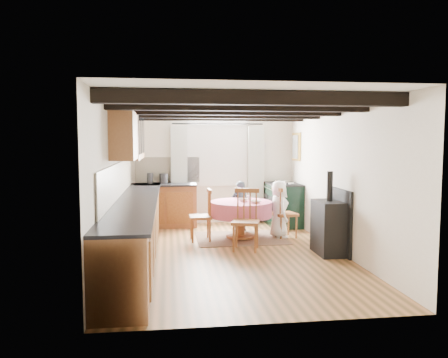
{
  "coord_description": "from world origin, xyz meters",
  "views": [
    {
      "loc": [
        -0.99,
        -6.89,
        1.83
      ],
      "look_at": [
        0.0,
        0.8,
        1.15
      ],
      "focal_mm": 35.05,
      "sensor_mm": 36.0,
      "label": 1
    }
  ],
  "objects": [
    {
      "name": "chair_left",
      "position": [
        -0.41,
        1.0,
        0.48
      ],
      "size": [
        0.44,
        0.42,
        0.95
      ],
      "primitive_type": null,
      "rotation": [
        0.0,
        0.0,
        -1.55
      ],
      "color": "brown",
      "rests_on": "floor"
    },
    {
      "name": "wall_cabinet_solid",
      "position": [
        -1.63,
        -0.3,
        1.9
      ],
      "size": [
        0.34,
        0.9,
        0.7
      ],
      "primitive_type": "cube",
      "color": "brown",
      "rests_on": "wall_left"
    },
    {
      "name": "worktop_left",
      "position": [
        -1.48,
        0.0,
        0.9
      ],
      "size": [
        0.64,
        5.3,
        0.04
      ],
      "primitive_type": "cube",
      "color": "black",
      "rests_on": "base_cabinet_left"
    },
    {
      "name": "wall_plate",
      "position": [
        1.05,
        2.72,
        1.7
      ],
      "size": [
        0.3,
        0.02,
        0.3
      ],
      "primitive_type": "cylinder",
      "rotation": [
        1.57,
        0.0,
        0.0
      ],
      "color": "silver",
      "rests_on": "wall_back"
    },
    {
      "name": "chair_near",
      "position": [
        0.29,
        0.19,
        0.52
      ],
      "size": [
        0.56,
        0.57,
        1.03
      ],
      "primitive_type": null,
      "rotation": [
        0.0,
        0.0,
        -0.29
      ],
      "color": "brown",
      "rests_on": "floor"
    },
    {
      "name": "curtain_right",
      "position": [
        0.95,
        2.65,
        1.1
      ],
      "size": [
        0.35,
        0.1,
        2.1
      ],
      "primitive_type": "cube",
      "color": "beige",
      "rests_on": "wall_back"
    },
    {
      "name": "canister_tall",
      "position": [
        -1.37,
        2.5,
        1.03
      ],
      "size": [
        0.13,
        0.13,
        0.23
      ],
      "primitive_type": "cylinder",
      "color": "#262628",
      "rests_on": "worktop_back"
    },
    {
      "name": "cast_iron_stove",
      "position": [
        1.58,
        -0.21,
        0.67
      ],
      "size": [
        0.4,
        0.67,
        1.34
      ],
      "primitive_type": null,
      "color": "black",
      "rests_on": "floor"
    },
    {
      "name": "curtain_left",
      "position": [
        -0.75,
        2.65,
        1.1
      ],
      "size": [
        0.35,
        0.1,
        2.1
      ],
      "primitive_type": "cube",
      "color": "beige",
      "rests_on": "wall_back"
    },
    {
      "name": "ceiling",
      "position": [
        0.0,
        0.0,
        2.4
      ],
      "size": [
        3.6,
        5.5,
        0.0
      ],
      "primitive_type": "cube",
      "color": "white",
      "rests_on": "ground"
    },
    {
      "name": "child_right",
      "position": [
        1.08,
        1.06,
        0.54
      ],
      "size": [
        0.38,
        0.55,
        1.08
      ],
      "primitive_type": "imported",
      "rotation": [
        0.0,
        0.0,
        1.64
      ],
      "color": "white",
      "rests_on": "floor"
    },
    {
      "name": "splash_back",
      "position": [
        -1.0,
        2.73,
        1.2
      ],
      "size": [
        1.4,
        0.02,
        0.55
      ],
      "primitive_type": "cube",
      "color": "beige",
      "rests_on": "wall_back"
    },
    {
      "name": "window_frame",
      "position": [
        0.1,
        2.73,
        1.6
      ],
      "size": [
        1.34,
        0.03,
        1.54
      ],
      "primitive_type": "cube",
      "color": "white",
      "rests_on": "wall_back"
    },
    {
      "name": "beam_d",
      "position": [
        0.0,
        1.0,
        2.31
      ],
      "size": [
        3.6,
        0.16,
        0.16
      ],
      "primitive_type": "cube",
      "color": "black",
      "rests_on": "ceiling"
    },
    {
      "name": "floor",
      "position": [
        0.0,
        0.0,
        0.0
      ],
      "size": [
        3.6,
        5.5,
        0.0
      ],
      "primitive_type": "cube",
      "color": "#A46D3D",
      "rests_on": "ground"
    },
    {
      "name": "worktop_back",
      "position": [
        -1.05,
        2.43,
        0.9
      ],
      "size": [
        1.3,
        0.64,
        0.04
      ],
      "primitive_type": "cube",
      "color": "black",
      "rests_on": "base_cabinet_back"
    },
    {
      "name": "beam_c",
      "position": [
        0.0,
        0.0,
        2.31
      ],
      "size": [
        3.6,
        0.16,
        0.16
      ],
      "primitive_type": "cube",
      "color": "black",
      "rests_on": "ceiling"
    },
    {
      "name": "cup",
      "position": [
        0.54,
        1.3,
        0.74
      ],
      "size": [
        0.13,
        0.13,
        0.09
      ],
      "primitive_type": "imported",
      "rotation": [
        0.0,
        0.0,
        0.68
      ],
      "color": "silver",
      "rests_on": "dining_table"
    },
    {
      "name": "dining_table",
      "position": [
        0.36,
        1.09,
        0.35
      ],
      "size": [
        1.16,
        1.16,
        0.7
      ],
      "primitive_type": null,
      "color": "#B5436D",
      "rests_on": "floor"
    },
    {
      "name": "wall_front",
      "position": [
        0.0,
        -2.75,
        1.2
      ],
      "size": [
        3.6,
        0.0,
        2.4
      ],
      "primitive_type": "cube",
      "color": "silver",
      "rests_on": "ground"
    },
    {
      "name": "aga_range",
      "position": [
        1.47,
        2.22,
        0.47
      ],
      "size": [
        0.66,
        1.02,
        0.94
      ],
      "primitive_type": null,
      "color": "black",
      "rests_on": "floor"
    },
    {
      "name": "bowl_a",
      "position": [
        0.58,
        0.84,
        0.72
      ],
      "size": [
        0.27,
        0.27,
        0.05
      ],
      "primitive_type": "imported",
      "rotation": [
        0.0,
        0.0,
        3.64
      ],
      "color": "silver",
      "rests_on": "dining_table"
    },
    {
      "name": "beam_e",
      "position": [
        0.0,
        2.0,
        2.31
      ],
      "size": [
        3.6,
        0.16,
        0.16
      ],
      "primitive_type": "cube",
      "color": "black",
      "rests_on": "ceiling"
    },
    {
      "name": "base_cabinet_back",
      "position": [
        -1.05,
        2.45,
        0.44
      ],
      "size": [
        1.3,
        0.6,
        0.88
      ],
      "primitive_type": "cube",
      "color": "brown",
      "rests_on": "floor"
    },
    {
      "name": "wall_back",
      "position": [
        0.0,
        2.75,
        1.2
      ],
      "size": [
        3.6,
        0.0,
        2.4
      ],
      "primitive_type": "cube",
      "color": "silver",
      "rests_on": "ground"
    },
    {
      "name": "child_far",
      "position": [
        0.44,
        1.72,
        0.51
      ],
      "size": [
        0.41,
        0.31,
        1.02
      ],
      "primitive_type": "imported",
      "rotation": [
        0.0,
        0.0,
        3.34
      ],
      "color": "#2A3640",
      "rests_on": "floor"
    },
    {
      "name": "rug",
      "position": [
        0.36,
        1.09,
        0.01
      ],
      "size": [
        1.65,
        1.29,
        0.01
      ],
      "primitive_type": "cube",
      "color": "brown",
      "rests_on": "floor"
    },
    {
      "name": "chair_right",
      "position": [
        1.2,
        1.09,
        0.48
      ],
      "size": [
        0.5,
        0.48,
        0.96
      ],
      "primitive_type": null,
      "rotation": [
        0.0,
        0.0,
        1.75
      ],
      "color": "brown",
      "rests_on": "floor"
    },
    {
      "name": "canister_wide",
      "position": [
        -1.08,
        2.56,
        1.02
      ],
      "size": [
        0.19,
        0.19,
        0.21
      ],
      "primitive_type": "cylinder",
      "color": "#262628",
      "rests_on": "worktop_back"
    },
    {
      "name": "bowl_b",
      "position": [
        0.4,
        1.09,
        0.73
      ],
      "size": [
        0.19,
        0.19,
        0.06
      ],
      "primitive_type": "imported",
      "rotation": [
        0.0,
        0.0,
        4.76
      ],
      "color": "silver",
      "rests_on": "dining_table"
    },
    {
      "name": "curtain_rod",
      "position": [
        0.1,
        2.65,
        2.2
      ],
      "size": [
        2.0,
        0.03,
        0.03
      ],
      "primitive_type": "cylinder",
      "rotation": [
        0.0,
        1.57,
        0.0
      ],
      "color": "black",
      "rests_on": "wall_back"
    },
    {
      "name": "wall_cabinet_glass",
      "position": [
        -1.63,
        1.2,
        1.95
      ],
      "size": [
        0.34,
        1.8,
        0.9
      ],
      "primitive_type": "cube",
      "color": "brown",
      "rests_on": "wall_left"
    },
    {
      "name": "window_pane",
      "position": [
        0.1,
        2.74,
        1.6
      ],
      "size": [
        1.2,
        0.01,
        1.4
      ],
      "primitive_type": "cube",
      "color": "white",
      "rests_on": "wall_back"
    },
    {
      "name": "splash_left",
      "position": [
        -1.78,
        0.3,
        1.2
      ],
      "size": [
        0.02,
        4.5,
        0.55
      ],
      "primitive_type": "cube",
      "color": "beige",
      "rests_on": "wall_left"
    },
    {
      "name": "wall_picture",
      "position": [
        1.77,
        2.3,
        1.7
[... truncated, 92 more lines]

